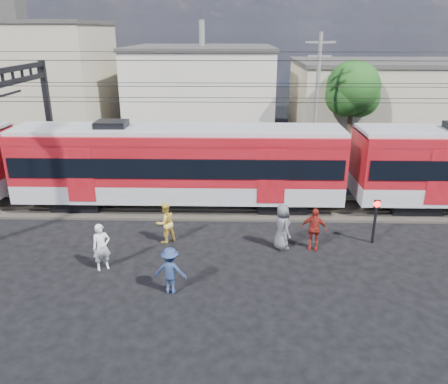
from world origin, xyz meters
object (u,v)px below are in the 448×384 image
Objects in this scene: pedestrian_a at (102,247)px; commuter_train at (183,163)px; pedestrian_c at (170,271)px; crossing_signal at (376,213)px.

commuter_train is at bearing 40.45° from pedestrian_a.
commuter_train reaches higher than pedestrian_c.
pedestrian_c is at bearing -87.11° from commuter_train.
pedestrian_c is at bearing -153.95° from crossing_signal.
commuter_train is at bearing 156.17° from crossing_signal.
pedestrian_a is 3.20m from pedestrian_c.
crossing_signal is at bearing -23.83° from commuter_train.
commuter_train reaches higher than crossing_signal.
pedestrian_c is (0.39, -7.72, -1.54)m from commuter_train.
pedestrian_c is 9.04m from crossing_signal.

